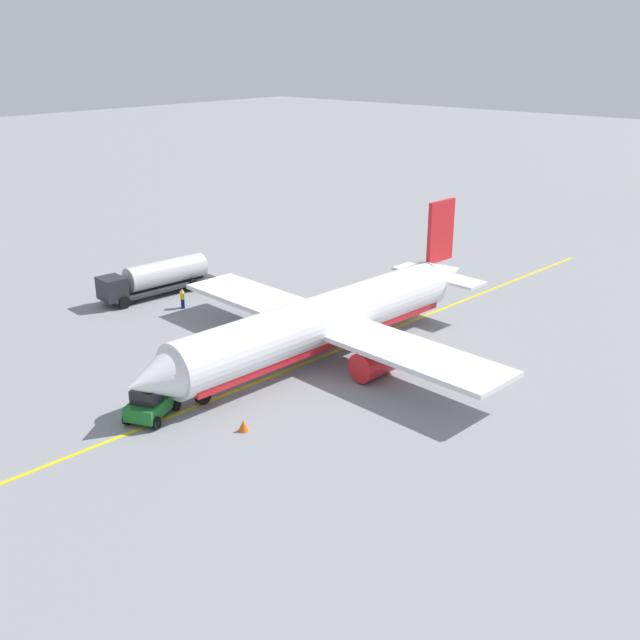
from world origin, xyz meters
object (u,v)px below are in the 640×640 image
Objects in this scene: pushback_tug at (151,403)px; safety_cone_nose at (243,426)px; fuel_tanker at (157,277)px; airplane at (325,322)px; refueling_worker at (183,299)px.

pushback_tug reaches higher than safety_cone_nose.
fuel_tanker is at bearing -127.78° from pushback_tug.
airplane is 46.38× the size of safety_cone_nose.
fuel_tanker is 4.72m from refueling_worker.
airplane is at bearing -161.93° from safety_cone_nose.
airplane reaches higher than fuel_tanker.
fuel_tanker is 2.79× the size of pushback_tug.
airplane reaches higher than refueling_worker.
refueling_worker is at bearing -88.97° from airplane.
fuel_tanker reaches higher than safety_cone_nose.
pushback_tug is 2.40× the size of refueling_worker.
refueling_worker is at bearing -119.73° from safety_cone_nose.
fuel_tanker is at bearing -91.12° from airplane.
pushback_tug is (14.59, -1.68, -1.72)m from airplane.
fuel_tanker is 15.74× the size of safety_cone_nose.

